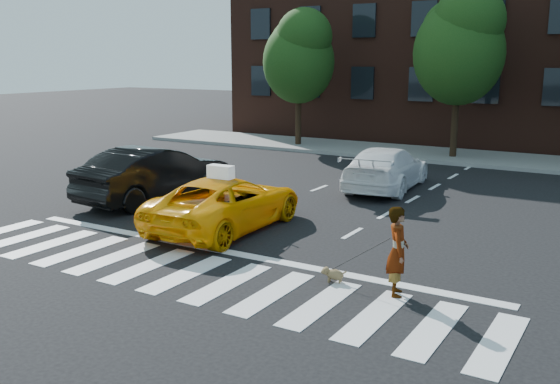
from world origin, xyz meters
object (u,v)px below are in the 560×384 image
black_sedan (155,174)px  white_suv (386,168)px  tree_mid (460,42)px  tree_left (299,53)px  taxi (226,203)px  woman (398,251)px  dog (333,274)px

black_sedan → white_suv: bearing=-130.2°
tree_mid → tree_left: bearing=180.0°
tree_mid → taxi: 14.54m
tree_left → white_suv: size_ratio=1.37×
white_suv → black_sedan: bearing=38.7°
white_suv → tree_left: bearing=-49.9°
woman → dog: size_ratio=3.25×
tree_mid → white_suv: tree_mid is taller
black_sedan → tree_left: bearing=-75.2°
dog → woman: bearing=-11.6°
black_sedan → taxi: bearing=163.8°
black_sedan → woman: woman is taller
white_suv → dog: (2.38, -8.73, -0.52)m
tree_mid → woman: tree_mid is taller
tree_left → woman: size_ratio=3.95×
tree_left → white_suv: (7.28, -7.17, -3.75)m
white_suv → woman: bearing=107.3°
black_sedan → tree_mid: bearing=-108.5°
tree_left → white_suv: 10.89m
dog → white_suv: bearing=93.3°
woman → black_sedan: bearing=44.7°
black_sedan → woman: (8.96, -3.57, 0.00)m
tree_mid → white_suv: bearing=-91.8°
tree_left → tree_mid: 7.51m
tree_left → white_suv: tree_left is taller
tree_mid → black_sedan: bearing=-114.2°
black_sedan → woman: bearing=164.0°
tree_left → black_sedan: size_ratio=1.31×
tree_left → black_sedan: bearing=-80.9°
tree_mid → taxi: bearing=-97.6°
black_sedan → dog: bearing=160.7°
white_suv → taxi: bearing=70.8°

